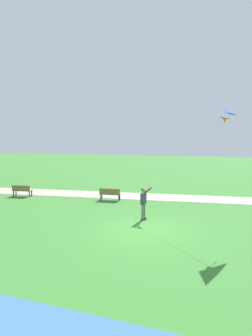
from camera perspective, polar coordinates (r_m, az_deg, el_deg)
ground_plane at (r=12.44m, az=4.60°, el=-13.84°), size 120.00×120.00×0.00m
walkway_path at (r=19.35m, az=3.36°, el=-6.48°), size 6.05×32.06×0.02m
person_kite_flyer at (r=13.60m, az=4.09°, el=-7.47°), size 0.52×0.62×1.83m
flying_kite at (r=12.66m, az=20.50°, el=11.08°), size 1.45×3.81×3.97m
park_bench_near_walkway at (r=18.01m, az=-3.69°, el=-5.81°), size 0.61×1.54×0.88m
park_bench_far_walkway at (r=20.86m, az=-22.71°, el=-4.62°), size 0.61×1.54×0.88m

